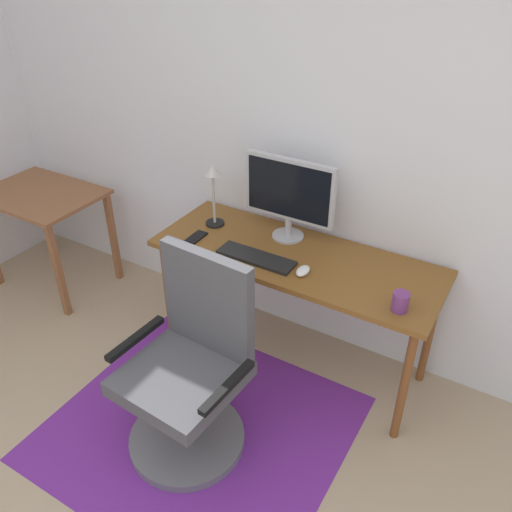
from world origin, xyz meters
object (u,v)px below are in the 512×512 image
cell_phone (196,237)px  monitor (289,193)px  side_table (43,207)px  desk (295,267)px  keyboard (256,257)px  computer_mouse (303,271)px  desk_lamp (213,186)px  office_chair (190,378)px  coffee_cup (400,302)px

cell_phone → monitor: bearing=31.3°
cell_phone → side_table: size_ratio=0.18×
desk → cell_phone: (-0.57, -0.12, 0.08)m
keyboard → computer_mouse: (0.28, 0.00, 0.01)m
keyboard → desk_lamp: 0.51m
monitor → desk_lamp: (-0.44, -0.09, -0.03)m
keyboard → office_chair: office_chair is taller
side_table → desk: bearing=4.2°
cell_phone → side_table: (-1.30, -0.01, -0.15)m
computer_mouse → office_chair: bearing=-114.5°
keyboard → desk_lamp: desk_lamp is taller
computer_mouse → desk_lamp: size_ratio=0.28×
monitor → keyboard: monitor is taller
monitor → office_chair: 1.10m
monitor → desk_lamp: monitor is taller
coffee_cup → side_table: 2.50m
computer_mouse → office_chair: 0.77m
office_chair → computer_mouse: bearing=68.9°
desk → office_chair: bearing=-102.8°
desk → coffee_cup: (0.62, -0.18, 0.13)m
coffee_cup → cell_phone: (-1.19, 0.05, -0.04)m
desk → keyboard: 0.23m
computer_mouse → desk_lamp: (-0.68, 0.20, 0.23)m
keyboard → coffee_cup: size_ratio=4.55×
monitor → office_chair: (-0.04, -0.90, -0.62)m
computer_mouse → coffee_cup: 0.52m
computer_mouse → office_chair: office_chair is taller
monitor → coffee_cup: (0.75, -0.33, -0.23)m
cell_phone → side_table: cell_phone is taller
desk → desk_lamp: (-0.57, 0.06, 0.33)m
computer_mouse → coffee_cup: size_ratio=1.10×
desk_lamp → coffee_cup: bearing=-11.2°
coffee_cup → office_chair: bearing=-144.1°
cell_phone → office_chair: bearing=-58.6°
desk_lamp → computer_mouse: bearing=-16.3°
desk → monitor: size_ratio=2.99×
desk_lamp → side_table: desk_lamp is taller
computer_mouse → side_table: (-1.98, 0.00, -0.16)m
desk → keyboard: bearing=-139.7°
monitor → coffee_cup: bearing=-23.5°
keyboard → office_chair: (-0.01, -0.61, -0.35)m
keyboard → computer_mouse: 0.28m
cell_phone → desk_lamp: (0.00, 0.18, 0.24)m
computer_mouse → coffee_cup: bearing=-4.4°
computer_mouse → coffee_cup: (0.51, -0.04, 0.03)m
coffee_cup → desk_lamp: 1.23m
coffee_cup → side_table: (-2.49, 0.04, -0.19)m
keyboard → side_table: bearing=179.9°
office_chair → coffee_cup: bearing=39.4°
desk → office_chair: 0.82m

